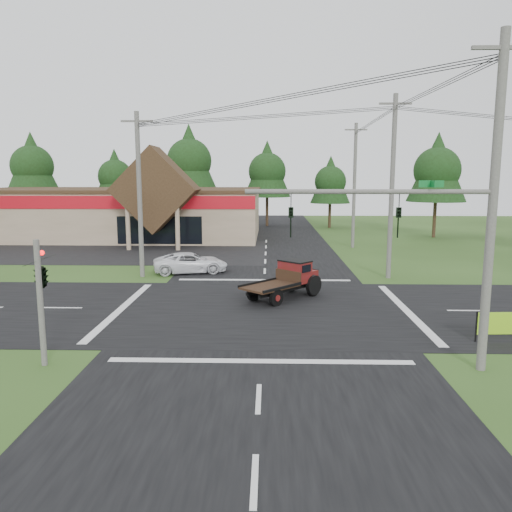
{
  "coord_description": "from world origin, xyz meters",
  "views": [
    {
      "loc": [
        0.29,
        -23.82,
        6.49
      ],
      "look_at": [
        -0.42,
        2.98,
        2.2
      ],
      "focal_mm": 35.0,
      "sensor_mm": 36.0,
      "label": 1
    }
  ],
  "objects": [
    {
      "name": "tree_row_e",
      "position": [
        8.0,
        40.0,
        6.03
      ],
      "size": [
        5.04,
        5.04,
        9.09
      ],
      "color": "#332316",
      "rests_on": "ground"
    },
    {
      "name": "ground",
      "position": [
        0.0,
        0.0,
        0.0
      ],
      "size": [
        120.0,
        120.0,
        0.0
      ],
      "primitive_type": "plane",
      "color": "#2B4619",
      "rests_on": "ground"
    },
    {
      "name": "cvs_building",
      "position": [
        -15.7,
        29.57,
        2.78
      ],
      "size": [
        30.4,
        18.2,
        9.19
      ],
      "color": "gray",
      "rests_on": "ground"
    },
    {
      "name": "road_ew",
      "position": [
        0.0,
        0.0,
        0.01
      ],
      "size": [
        120.0,
        12.0,
        0.02
      ],
      "primitive_type": "cube",
      "color": "black",
      "rests_on": "ground"
    },
    {
      "name": "tree_side_ne",
      "position": [
        18.0,
        30.0,
        7.38
      ],
      "size": [
        6.16,
        6.16,
        11.11
      ],
      "color": "#332316",
      "rests_on": "ground"
    },
    {
      "name": "utility_pole_n",
      "position": [
        8.0,
        22.0,
        5.74
      ],
      "size": [
        2.0,
        0.3,
        11.2
      ],
      "color": "#595651",
      "rests_on": "ground"
    },
    {
      "name": "tree_row_b",
      "position": [
        -20.0,
        42.0,
        6.7
      ],
      "size": [
        5.6,
        5.6,
        10.1
      ],
      "color": "#332316",
      "rests_on": "ground"
    },
    {
      "name": "parking_apron",
      "position": [
        -14.0,
        19.0,
        0.01
      ],
      "size": [
        28.0,
        14.0,
        0.02
      ],
      "primitive_type": "cube",
      "color": "black",
      "rests_on": "ground"
    },
    {
      "name": "white_pickup",
      "position": [
        -5.04,
        9.42,
        0.69
      ],
      "size": [
        5.35,
        3.34,
        1.38
      ],
      "primitive_type": "imported",
      "rotation": [
        0.0,
        0.0,
        1.79
      ],
      "color": "white",
      "rests_on": "ground"
    },
    {
      "name": "traffic_signal_corner",
      "position": [
        -7.5,
        -7.32,
        3.52
      ],
      "size": [
        0.53,
        2.48,
        4.4
      ],
      "color": "#595651",
      "rests_on": "ground"
    },
    {
      "name": "traffic_signal_mast",
      "position": [
        5.82,
        -7.5,
        4.43
      ],
      "size": [
        8.12,
        0.24,
        7.0
      ],
      "color": "#595651",
      "rests_on": "ground"
    },
    {
      "name": "tree_row_d",
      "position": [
        0.0,
        42.0,
        7.38
      ],
      "size": [
        6.16,
        6.16,
        11.11
      ],
      "color": "#332316",
      "rests_on": "ground"
    },
    {
      "name": "tree_row_a",
      "position": [
        -30.0,
        40.0,
        8.05
      ],
      "size": [
        6.72,
        6.72,
        12.12
      ],
      "color": "#332316",
      "rests_on": "ground"
    },
    {
      "name": "antique_flatbed_truck",
      "position": [
        1.04,
        2.23,
        1.01
      ],
      "size": [
        4.65,
        4.8,
        2.02
      ],
      "primitive_type": null,
      "rotation": [
        0.0,
        0.0,
        -0.75
      ],
      "color": "#56170C",
      "rests_on": "ground"
    },
    {
      "name": "road_ns",
      "position": [
        0.0,
        0.0,
        0.01
      ],
      "size": [
        12.0,
        120.0,
        0.02
      ],
      "primitive_type": "cube",
      "color": "black",
      "rests_on": "ground"
    },
    {
      "name": "tree_row_c",
      "position": [
        -10.0,
        41.0,
        8.72
      ],
      "size": [
        7.28,
        7.28,
        13.13
      ],
      "color": "#332316",
      "rests_on": "ground"
    },
    {
      "name": "utility_pole_ne",
      "position": [
        8.0,
        8.0,
        5.89
      ],
      "size": [
        2.0,
        0.3,
        11.5
      ],
      "color": "#595651",
      "rests_on": "ground"
    },
    {
      "name": "utility_pole_nw",
      "position": [
        -8.0,
        8.0,
        5.39
      ],
      "size": [
        2.0,
        0.3,
        10.5
      ],
      "color": "#595651",
      "rests_on": "ground"
    },
    {
      "name": "utility_pole_nr",
      "position": [
        7.5,
        -7.5,
        5.64
      ],
      "size": [
        2.0,
        0.3,
        11.0
      ],
      "color": "#595651",
      "rests_on": "ground"
    }
  ]
}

